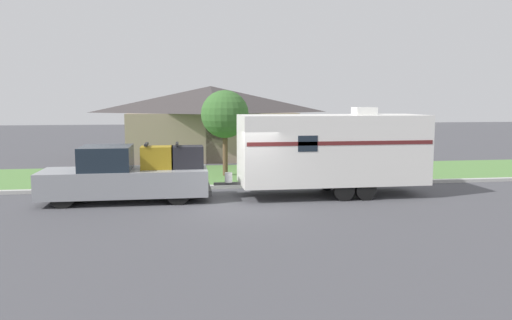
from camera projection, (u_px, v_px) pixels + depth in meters
name	position (u px, v px, depth m)	size (l,w,h in m)	color
ground_plane	(245.00, 207.00, 16.81)	(120.00, 120.00, 0.00)	#47474C
curb_strip	(233.00, 186.00, 20.48)	(80.00, 0.30, 0.14)	#ADADA8
lawn_strip	(225.00, 175.00, 24.07)	(80.00, 7.00, 0.03)	#568442
house_across_street	(211.00, 120.00, 31.50)	(10.68, 7.55, 4.48)	gray
pickup_truck	(127.00, 176.00, 17.73)	(5.90, 2.05, 2.07)	black
travel_trailer	(332.00, 149.00, 18.74)	(7.90, 2.47, 3.33)	black
mailbox	(277.00, 160.00, 21.63)	(0.48, 0.20, 1.34)	brown
tree_in_yard	(225.00, 115.00, 23.45)	(2.26, 2.26, 4.07)	brown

